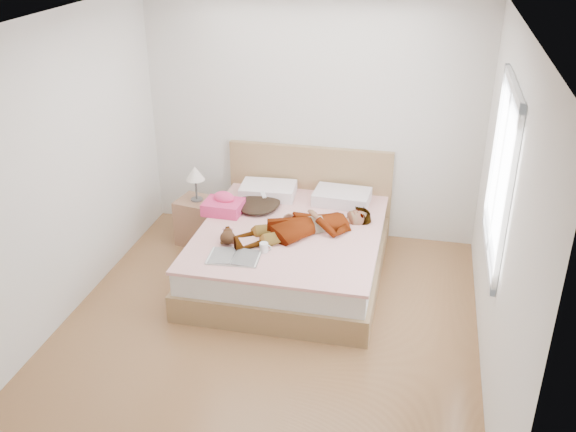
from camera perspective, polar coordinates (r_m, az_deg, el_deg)
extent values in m
plane|color=#56351B|center=(5.69, -1.88, -10.05)|extent=(4.00, 4.00, 0.00)
imported|color=white|center=(6.13, 1.40, -0.54)|extent=(1.54, 1.30, 0.20)
ellipsoid|color=black|center=(6.66, -2.66, 1.16)|extent=(0.50, 0.60, 0.08)
cube|color=silver|center=(6.55, -2.20, 1.89)|extent=(0.08, 0.09, 0.05)
plane|color=white|center=(4.66, -2.36, 16.73)|extent=(4.00, 4.00, 0.00)
plane|color=silver|center=(6.87, 2.10, 8.64)|extent=(3.60, 0.00, 3.60)
plane|color=white|center=(3.41, -10.65, -11.57)|extent=(3.60, 0.00, 3.60)
plane|color=silver|center=(5.73, -19.83, 3.46)|extent=(0.00, 4.00, 4.00)
plane|color=white|center=(4.94, 18.57, 0.04)|extent=(0.00, 4.00, 4.00)
cube|color=white|center=(5.13, 18.36, 3.51)|extent=(0.02, 1.10, 1.30)
cube|color=silver|center=(4.60, 18.87, 0.82)|extent=(0.04, 0.06, 1.42)
cube|color=silver|center=(5.67, 17.94, 5.69)|extent=(0.04, 0.06, 1.42)
cube|color=silver|center=(5.42, 17.36, -3.14)|extent=(0.04, 1.22, 0.06)
cube|color=silver|center=(4.93, 19.47, 10.82)|extent=(0.04, 1.22, 0.06)
cube|color=silver|center=(5.13, 18.31, 3.51)|extent=(0.03, 0.04, 1.30)
cube|color=olive|center=(6.40, 0.19, -4.21)|extent=(1.78, 2.08, 0.26)
cube|color=silver|center=(6.28, 0.20, -2.31)|extent=(1.70, 2.00, 0.22)
cube|color=white|center=(6.22, 0.20, -1.30)|extent=(1.74, 2.04, 0.03)
cube|color=brown|center=(7.11, 1.94, 2.39)|extent=(1.80, 0.07, 1.00)
cube|color=white|center=(6.90, -1.77, 2.30)|extent=(0.61, 0.44, 0.13)
cube|color=silver|center=(6.77, 4.82, 1.70)|extent=(0.60, 0.43, 0.13)
cube|color=#E83F67|center=(6.55, -5.77, 0.80)|extent=(0.40, 0.32, 0.13)
ellipsoid|color=#FB4473|center=(6.57, -5.71, 1.66)|extent=(0.28, 0.25, 0.12)
cube|color=silver|center=(5.74, -4.84, -3.70)|extent=(0.47, 0.33, 0.01)
cube|color=silver|center=(5.76, -5.98, -3.51)|extent=(0.25, 0.32, 0.02)
cube|color=#262626|center=(5.71, -3.68, -3.70)|extent=(0.25, 0.32, 0.02)
cylinder|color=silver|center=(5.80, -2.16, -2.81)|extent=(0.09, 0.09, 0.09)
torus|color=silver|center=(5.79, -1.78, -2.85)|extent=(0.06, 0.02, 0.06)
cylinder|color=black|center=(5.79, -2.16, -2.50)|extent=(0.07, 0.07, 0.00)
ellipsoid|color=black|center=(5.95, -5.39, -1.94)|extent=(0.18, 0.20, 0.12)
ellipsoid|color=beige|center=(5.94, -5.40, -1.92)|extent=(0.10, 0.10, 0.06)
sphere|color=#331B0E|center=(6.03, -5.37, -1.46)|extent=(0.09, 0.09, 0.09)
sphere|color=pink|center=(6.05, -5.69, -1.18)|extent=(0.03, 0.03, 0.03)
sphere|color=#FBA4B5|center=(6.04, -5.06, -1.17)|extent=(0.03, 0.03, 0.03)
ellipsoid|color=#301D0D|center=(5.94, -5.89, -2.36)|extent=(0.05, 0.06, 0.03)
ellipsoid|color=black|center=(5.93, -4.89, -2.34)|extent=(0.05, 0.06, 0.03)
cube|color=brown|center=(7.02, -7.97, -0.44)|extent=(0.47, 0.43, 0.50)
cylinder|color=#525252|center=(6.91, -8.11, 1.48)|extent=(0.15, 0.15, 0.02)
cylinder|color=#474747|center=(6.86, -8.17, 2.45)|extent=(0.03, 0.03, 0.26)
cone|color=silver|center=(6.79, -8.26, 3.79)|extent=(0.23, 0.23, 0.15)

